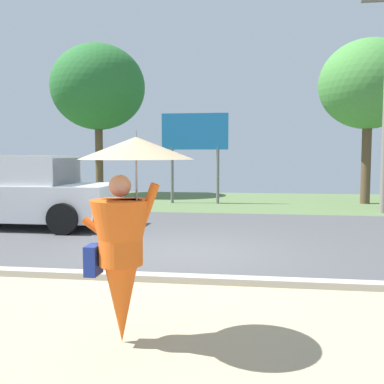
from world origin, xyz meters
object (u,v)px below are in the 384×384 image
at_px(pickup_truck, 19,194).
at_px(tree_center_back, 98,87).
at_px(tree_left_far, 368,85).
at_px(roadside_billboard, 195,138).
at_px(monk_pedestrian, 125,229).

relative_size(pickup_truck, tree_center_back, 0.74).
relative_size(tree_left_far, tree_center_back, 0.90).
relative_size(roadside_billboard, tree_center_back, 0.50).
bearing_deg(tree_left_far, roadside_billboard, -172.90).
bearing_deg(monk_pedestrian, tree_center_back, 98.21).
bearing_deg(roadside_billboard, tree_center_back, 148.63).
xyz_separation_m(monk_pedestrian, pickup_truck, (-4.92, 6.79, -0.29)).
distance_m(pickup_truck, tree_left_far, 13.18).
distance_m(roadside_billboard, tree_left_far, 6.94).
bearing_deg(tree_left_far, monk_pedestrian, -111.52).
bearing_deg(monk_pedestrian, tree_left_far, 56.17).
bearing_deg(monk_pedestrian, pickup_truck, 113.61).
bearing_deg(pickup_truck, tree_center_back, 99.41).
height_order(roadside_billboard, tree_left_far, tree_left_far).
xyz_separation_m(monk_pedestrian, tree_center_back, (-6.05, 16.17, 3.87)).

